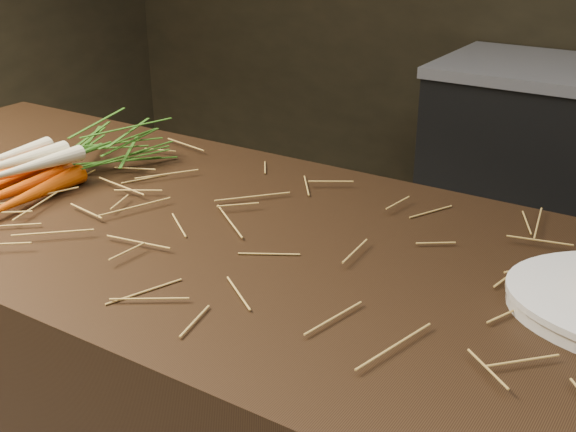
# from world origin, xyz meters

# --- Properties ---
(straw_bedding) EXTENTS (1.40, 0.60, 0.02)m
(straw_bedding) POSITION_xyz_m (0.00, 0.30, 0.91)
(straw_bedding) COLOR #A37D3B
(straw_bedding) RESTS_ON main_counter
(root_veg_bunch) EXTENTS (0.17, 0.50, 0.09)m
(root_veg_bunch) POSITION_xyz_m (-0.65, 0.33, 0.95)
(root_veg_bunch) COLOR #CA4403
(root_veg_bunch) RESTS_ON main_counter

